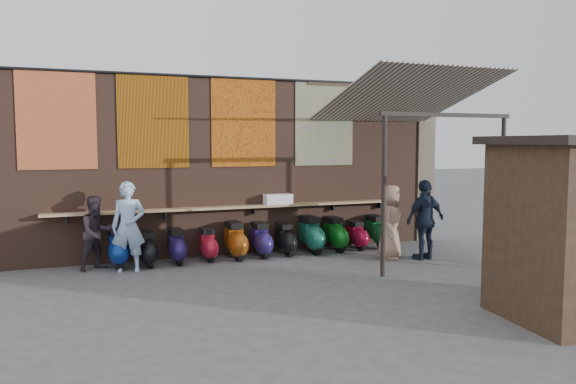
# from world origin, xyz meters

# --- Properties ---
(ground) EXTENTS (70.00, 70.00, 0.00)m
(ground) POSITION_xyz_m (0.00, 0.00, 0.00)
(ground) COLOR #474749
(ground) RESTS_ON ground
(brick_wall) EXTENTS (10.00, 0.40, 4.00)m
(brick_wall) POSITION_xyz_m (0.00, 2.70, 2.00)
(brick_wall) COLOR brown
(brick_wall) RESTS_ON ground
(pier_right) EXTENTS (0.50, 0.50, 4.00)m
(pier_right) POSITION_xyz_m (5.20, 2.70, 2.00)
(pier_right) COLOR #4C4238
(pier_right) RESTS_ON ground
(eating_counter) EXTENTS (8.00, 0.32, 0.05)m
(eating_counter) POSITION_xyz_m (0.00, 2.33, 1.10)
(eating_counter) COLOR #9E7A51
(eating_counter) RESTS_ON brick_wall
(shelf_box) EXTENTS (0.64, 0.30, 0.24)m
(shelf_box) POSITION_xyz_m (1.05, 2.30, 1.24)
(shelf_box) COLOR white
(shelf_box) RESTS_ON eating_counter
(tapestry_redgold) EXTENTS (1.50, 0.02, 2.00)m
(tapestry_redgold) POSITION_xyz_m (-3.60, 2.48, 3.00)
(tapestry_redgold) COLOR maroon
(tapestry_redgold) RESTS_ON brick_wall
(tapestry_sun) EXTENTS (1.50, 0.02, 2.00)m
(tapestry_sun) POSITION_xyz_m (-1.70, 2.48, 3.00)
(tapestry_sun) COLOR #C86A0B
(tapestry_sun) RESTS_ON brick_wall
(tapestry_orange) EXTENTS (1.50, 0.02, 2.00)m
(tapestry_orange) POSITION_xyz_m (0.30, 2.48, 3.00)
(tapestry_orange) COLOR #AF5B15
(tapestry_orange) RESTS_ON brick_wall
(tapestry_multi) EXTENTS (1.50, 0.02, 2.00)m
(tapestry_multi) POSITION_xyz_m (2.30, 2.48, 3.00)
(tapestry_multi) COLOR #255188
(tapestry_multi) RESTS_ON brick_wall
(hang_rail) EXTENTS (9.50, 0.06, 0.06)m
(hang_rail) POSITION_xyz_m (0.00, 2.47, 3.98)
(hang_rail) COLOR black
(hang_rail) RESTS_ON brick_wall
(scooter_stool_0) EXTENTS (0.38, 0.85, 0.80)m
(scooter_stool_0) POSITION_xyz_m (-2.53, 2.04, 0.40)
(scooter_stool_0) COLOR navy
(scooter_stool_0) RESTS_ON ground
(scooter_stool_1) EXTENTS (0.33, 0.74, 0.70)m
(scooter_stool_1) POSITION_xyz_m (-1.94, 1.96, 0.35)
(scooter_stool_1) COLOR black
(scooter_stool_1) RESTS_ON ground
(scooter_stool_2) EXTENTS (0.34, 0.76, 0.72)m
(scooter_stool_2) POSITION_xyz_m (-1.34, 1.99, 0.36)
(scooter_stool_2) COLOR #20144E
(scooter_stool_2) RESTS_ON ground
(scooter_stool_3) EXTENTS (0.33, 0.73, 0.70)m
(scooter_stool_3) POSITION_xyz_m (-0.67, 2.03, 0.35)
(scooter_stool_3) COLOR maroon
(scooter_stool_3) RESTS_ON ground
(scooter_stool_4) EXTENTS (0.38, 0.85, 0.81)m
(scooter_stool_4) POSITION_xyz_m (-0.07, 1.96, 0.41)
(scooter_stool_4) COLOR #883D0C
(scooter_stool_4) RESTS_ON ground
(scooter_stool_5) EXTENTS (0.36, 0.80, 0.76)m
(scooter_stool_5) POSITION_xyz_m (0.52, 1.98, 0.38)
(scooter_stool_5) COLOR navy
(scooter_stool_5) RESTS_ON ground
(scooter_stool_6) EXTENTS (0.34, 0.75, 0.71)m
(scooter_stool_6) POSITION_xyz_m (1.10, 1.98, 0.36)
(scooter_stool_6) COLOR black
(scooter_stool_6) RESTS_ON ground
(scooter_stool_7) EXTENTS (0.40, 0.88, 0.84)m
(scooter_stool_7) POSITION_xyz_m (1.76, 2.03, 0.42)
(scooter_stool_7) COLOR #175E4E
(scooter_stool_7) RESTS_ON ground
(scooter_stool_8) EXTENTS (0.38, 0.83, 0.79)m
(scooter_stool_8) POSITION_xyz_m (2.36, 2.02, 0.40)
(scooter_stool_8) COLOR #0D5B15
(scooter_stool_8) RESTS_ON ground
(scooter_stool_9) EXTENTS (0.32, 0.71, 0.67)m
(scooter_stool_9) POSITION_xyz_m (2.93, 2.00, 0.34)
(scooter_stool_9) COLOR maroon
(scooter_stool_9) RESTS_ON ground
(scooter_stool_10) EXTENTS (0.37, 0.81, 0.77)m
(scooter_stool_10) POSITION_xyz_m (3.51, 2.04, 0.39)
(scooter_stool_10) COLOR #105127
(scooter_stool_10) RESTS_ON ground
(diner_left) EXTENTS (0.73, 0.56, 1.79)m
(diner_left) POSITION_xyz_m (-2.35, 1.60, 0.89)
(diner_left) COLOR #9DBAE5
(diner_left) RESTS_ON ground
(diner_right) EXTENTS (0.90, 0.83, 1.49)m
(diner_right) POSITION_xyz_m (-2.93, 2.00, 0.74)
(diner_right) COLOR #332731
(diner_right) RESTS_ON ground
(shopper_navy) EXTENTS (1.08, 0.58, 1.74)m
(shopper_navy) POSITION_xyz_m (3.78, 0.45, 0.87)
(shopper_navy) COLOR #151F31
(shopper_navy) RESTS_ON ground
(shopper_grey) EXTENTS (1.31, 1.23, 1.78)m
(shopper_grey) POSITION_xyz_m (4.90, -1.07, 0.89)
(shopper_grey) COLOR #504F53
(shopper_grey) RESTS_ON ground
(shopper_tan) EXTENTS (0.91, 0.94, 1.62)m
(shopper_tan) POSITION_xyz_m (3.09, 0.76, 0.81)
(shopper_tan) COLOR #977560
(shopper_tan) RESTS_ON ground
(stall_sign) EXTENTS (1.20, 0.18, 0.50)m
(stall_sign) POSITION_xyz_m (3.63, -2.99, 1.82)
(stall_sign) COLOR gold
(stall_sign) RESTS_ON market_stall
(stall_shelf) EXTENTS (1.93, 0.32, 0.06)m
(stall_shelf) POSITION_xyz_m (3.63, -2.99, 0.92)
(stall_shelf) COLOR #473321
(stall_shelf) RESTS_ON market_stall
(awning_canvas) EXTENTS (3.20, 3.28, 0.97)m
(awning_canvas) POSITION_xyz_m (3.50, 0.90, 3.55)
(awning_canvas) COLOR beige
(awning_canvas) RESTS_ON brick_wall
(awning_ledger) EXTENTS (3.30, 0.08, 0.12)m
(awning_ledger) POSITION_xyz_m (3.50, 2.49, 3.95)
(awning_ledger) COLOR #33261C
(awning_ledger) RESTS_ON brick_wall
(awning_header) EXTENTS (3.00, 0.08, 0.08)m
(awning_header) POSITION_xyz_m (3.50, -0.60, 3.08)
(awning_header) COLOR black
(awning_header) RESTS_ON awning_post_left
(awning_post_left) EXTENTS (0.09, 0.09, 3.10)m
(awning_post_left) POSITION_xyz_m (2.10, -0.60, 1.55)
(awning_post_left) COLOR black
(awning_post_left) RESTS_ON ground
(awning_post_right) EXTENTS (0.09, 0.09, 3.10)m
(awning_post_right) POSITION_xyz_m (4.90, -0.60, 1.55)
(awning_post_right) COLOR black
(awning_post_right) RESTS_ON ground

